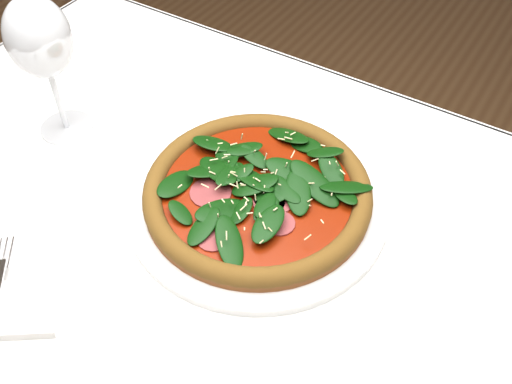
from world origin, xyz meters
The scene contains 4 objects.
dining_table centered at (0.00, 0.00, 0.65)m, with size 1.21×0.81×0.75m.
plate centered at (0.03, 0.06, 0.76)m, with size 0.37×0.37×0.02m.
pizza centered at (0.03, 0.06, 0.78)m, with size 0.37×0.37×0.04m.
wine_glass centered at (-0.31, 0.03, 0.91)m, with size 0.09×0.09×0.23m.
Camera 1 is at (0.32, -0.40, 1.36)m, focal length 40.00 mm.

